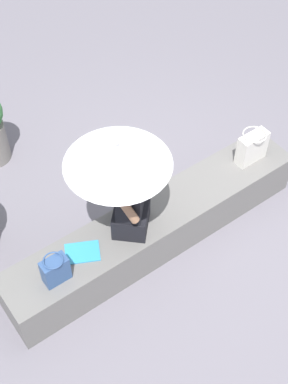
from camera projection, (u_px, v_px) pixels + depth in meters
The scene contains 7 objects.
ground_plane at pixel (156, 241), 4.92m from camera, with size 14.00×14.00×0.00m, color slate.
stone_bench at pixel (156, 227), 4.76m from camera, with size 2.89×0.49×0.43m, color slate.
person_seated at pixel (131, 196), 4.21m from camera, with size 0.47×0.48×0.90m.
parasol at pixel (117, 155), 3.79m from camera, with size 0.80×0.80×1.02m.
handbag_black at pixel (55, 270), 4.07m from camera, with size 0.21×0.16×0.26m.
tote_bag_canvas at pixel (252, 147), 4.89m from camera, with size 0.30×0.22×0.32m.
magazine at pixel (82, 252), 4.32m from camera, with size 0.28×0.20×0.01m, color #339ED1.
Camera 1 is at (1.78, 2.25, 4.02)m, focal length 50.02 mm.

